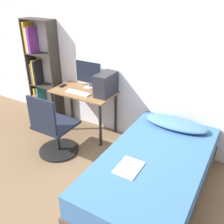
# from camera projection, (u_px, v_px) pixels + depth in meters

# --- Properties ---
(ground_plane) EXTENTS (14.00, 14.00, 0.00)m
(ground_plane) POSITION_uv_depth(u_px,v_px,m) (70.00, 178.00, 3.25)
(ground_plane) COLOR brown
(wall_back) EXTENTS (8.00, 0.05, 2.50)m
(wall_back) POSITION_uv_depth(u_px,v_px,m) (122.00, 59.00, 3.73)
(wall_back) COLOR silver
(wall_back) RESTS_ON ground_plane
(desk) EXTENTS (1.02, 0.56, 0.74)m
(desk) POSITION_uv_depth(u_px,v_px,m) (84.00, 98.00, 4.02)
(desk) COLOR brown
(desk) RESTS_ON ground_plane
(bookshelf) EXTENTS (0.61, 0.25, 1.75)m
(bookshelf) POSITION_uv_depth(u_px,v_px,m) (39.00, 71.00, 4.53)
(bookshelf) COLOR #2D2823
(bookshelf) RESTS_ON ground_plane
(office_chair) EXTENTS (0.59, 0.59, 0.95)m
(office_chair) POSITION_uv_depth(u_px,v_px,m) (54.00, 132.00, 3.57)
(office_chair) COLOR black
(office_chair) RESTS_ON ground_plane
(bed) EXTENTS (1.11, 2.05, 0.52)m
(bed) POSITION_uv_depth(u_px,v_px,m) (153.00, 175.00, 2.92)
(bed) COLOR #4C3D2D
(bed) RESTS_ON ground_plane
(pillow) EXTENTS (0.84, 0.36, 0.11)m
(pillow) POSITION_uv_depth(u_px,v_px,m) (176.00, 124.00, 3.37)
(pillow) COLOR teal
(pillow) RESTS_ON bed
(magazine) EXTENTS (0.24, 0.32, 0.01)m
(magazine) POSITION_uv_depth(u_px,v_px,m) (129.00, 167.00, 2.63)
(magazine) COLOR silver
(magazine) RESTS_ON bed
(monitor) EXTENTS (0.49, 0.16, 0.44)m
(monitor) POSITION_uv_depth(u_px,v_px,m) (88.00, 73.00, 4.00)
(monitor) COLOR #B7B7BC
(monitor) RESTS_ON desk
(keyboard) EXTENTS (0.42, 0.11, 0.02)m
(keyboard) POSITION_uv_depth(u_px,v_px,m) (78.00, 93.00, 3.88)
(keyboard) COLOR silver
(keyboard) RESTS_ON desk
(pc_tower) EXTENTS (0.21, 0.40, 0.34)m
(pc_tower) POSITION_uv_depth(u_px,v_px,m) (106.00, 84.00, 3.76)
(pc_tower) COLOR #232328
(pc_tower) RESTS_ON desk
(phone) EXTENTS (0.07, 0.14, 0.01)m
(phone) POSITION_uv_depth(u_px,v_px,m) (63.00, 86.00, 4.16)
(phone) COLOR black
(phone) RESTS_ON desk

